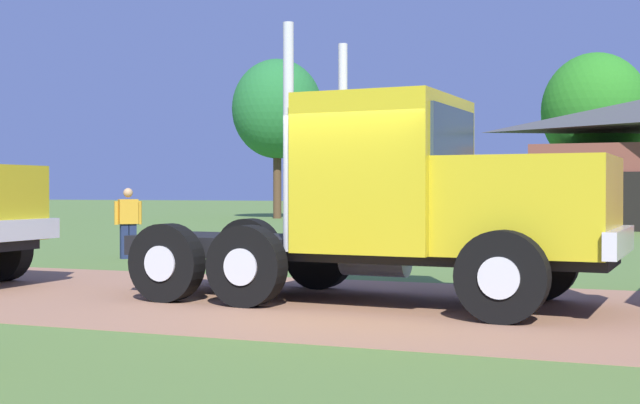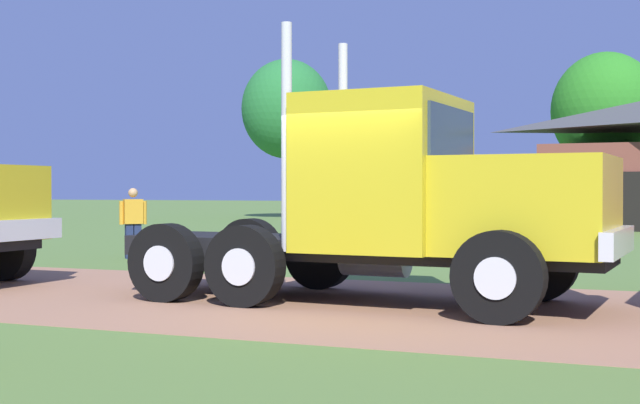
{
  "view_description": "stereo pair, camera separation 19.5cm",
  "coord_description": "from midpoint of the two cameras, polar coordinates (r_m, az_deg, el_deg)",
  "views": [
    {
      "loc": [
        3.75,
        -10.92,
        1.53
      ],
      "look_at": [
        -0.84,
        1.13,
        1.35
      ],
      "focal_mm": 48.59,
      "sensor_mm": 36.0,
      "label": 1
    },
    {
      "loc": [
        3.93,
        -10.85,
        1.53
      ],
      "look_at": [
        -0.84,
        1.13,
        1.35
      ],
      "focal_mm": 48.59,
      "sensor_mm": 36.0,
      "label": 2
    }
  ],
  "objects": [
    {
      "name": "ground_plane",
      "position": [
        11.64,
        1.41,
        -6.76
      ],
      "size": [
        200.0,
        200.0,
        0.0
      ],
      "primitive_type": "plane",
      "color": "#587835"
    },
    {
      "name": "dirt_track",
      "position": [
        11.64,
        1.41,
        -6.74
      ],
      "size": [
        120.0,
        5.96,
        0.01
      ],
      "primitive_type": "cube",
      "color": "#A27052",
      "rests_on": "ground_plane"
    },
    {
      "name": "truck_foreground_white",
      "position": [
        11.61,
        5.59,
        -0.18
      ],
      "size": [
        6.95,
        2.97,
        3.72
      ],
      "color": "black",
      "rests_on": "ground_plane"
    },
    {
      "name": "visitor_far_side",
      "position": [
        19.73,
        -12.8,
        -1.23
      ],
      "size": [
        0.48,
        0.47,
        1.57
      ],
      "color": "gold",
      "rests_on": "ground_plane"
    },
    {
      "name": "tree_left",
      "position": [
        46.54,
        -2.96,
        6.12
      ],
      "size": [
        4.83,
        4.83,
        8.52
      ],
      "color": "#513823",
      "rests_on": "ground_plane"
    },
    {
      "name": "tree_mid",
      "position": [
        40.72,
        17.53,
        5.73
      ],
      "size": [
        4.71,
        4.71,
        7.66
      ],
      "color": "#513823",
      "rests_on": "ground_plane"
    }
  ]
}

